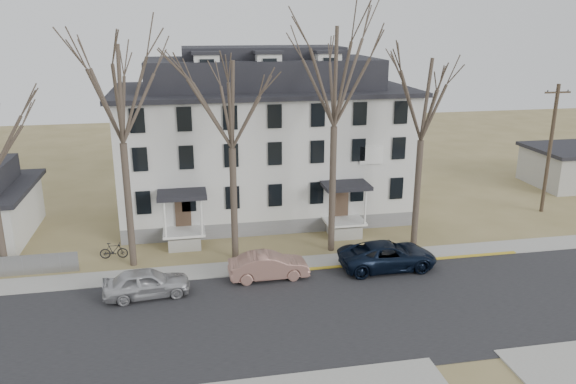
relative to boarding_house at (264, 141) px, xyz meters
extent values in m
plane|color=olive|center=(2.00, -17.95, -5.38)|extent=(120.00, 120.00, 0.00)
cube|color=#27272A|center=(2.00, -15.95, -5.38)|extent=(120.00, 10.00, 0.04)
cube|color=#A09F97|center=(2.00, -9.95, -5.38)|extent=(120.00, 2.00, 0.08)
cube|color=gold|center=(7.00, -10.85, -5.38)|extent=(14.00, 0.25, 0.06)
cube|color=slate|center=(0.00, 0.05, -4.88)|extent=(20.00, 10.00, 1.00)
cube|color=silver|center=(0.00, 0.05, -0.38)|extent=(20.00, 10.00, 8.00)
cube|color=black|center=(0.00, 0.05, 3.72)|extent=(20.80, 10.80, 0.30)
cube|color=black|center=(0.00, 0.05, 4.87)|extent=(16.00, 7.00, 2.00)
cube|color=black|center=(0.00, 0.05, 6.27)|extent=(11.00, 4.50, 0.80)
cube|color=white|center=(-6.00, -5.91, -4.38)|extent=(2.60, 2.00, 0.16)
cube|color=white|center=(4.50, -5.91, -4.38)|extent=(2.60, 2.00, 0.16)
cube|color=white|center=(6.50, -5.03, -0.18)|extent=(1.60, 0.08, 1.20)
cylinder|color=#473B31|center=(-9.00, -8.15, -1.74)|extent=(0.40, 0.40, 7.28)
cylinder|color=#473B31|center=(-3.00, -8.15, -2.00)|extent=(0.40, 0.40, 6.76)
cylinder|color=#473B31|center=(3.00, -8.15, -1.48)|extent=(0.40, 0.40, 7.80)
cylinder|color=#473B31|center=(8.50, -8.15, -2.00)|extent=(0.40, 0.40, 6.76)
cylinder|color=#3D3023|center=(20.50, -3.95, -0.63)|extent=(0.28, 0.28, 9.50)
cube|color=#3D3023|center=(20.50, -3.95, 3.52)|extent=(2.00, 0.12, 0.12)
imported|color=#B3B3B6|center=(-8.01, -12.42, -4.63)|extent=(4.57, 2.20, 1.50)
imported|color=#95685C|center=(-1.47, -11.47, -4.65)|extent=(4.45, 1.63, 1.45)
imported|color=black|center=(5.47, -11.46, -4.60)|extent=(5.63, 2.62, 1.56)
imported|color=black|center=(-5.98, -6.09, -4.95)|extent=(1.70, 1.36, 0.86)
imported|color=black|center=(-10.20, -7.07, -4.88)|extent=(1.69, 0.57, 1.00)
camera|label=1|loc=(-5.76, -39.64, 8.37)|focal=35.00mm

